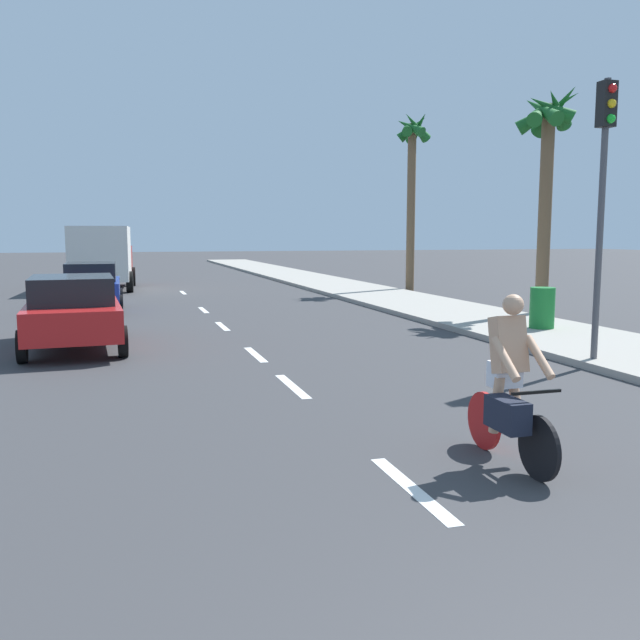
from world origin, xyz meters
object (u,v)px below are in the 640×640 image
Objects in this scene: parked_car_blue at (92,286)px; trash_bin_near at (542,308)px; cyclist at (509,389)px; delivery_truck at (102,256)px; parked_car_red at (73,310)px; palm_tree_far at (412,159)px; traffic_signal at (604,169)px; palm_tree_mid at (548,142)px.

parked_car_blue is 3.97× the size of trash_bin_near.
cyclist is 26.07m from delivery_truck.
delivery_truck is (0.32, 16.45, 0.66)m from parked_car_red.
trash_bin_near is (10.65, -17.43, -0.86)m from delivery_truck.
parked_car_blue is 9.21m from delivery_truck.
palm_tree_far is (13.00, 4.45, 4.80)m from parked_car_blue.
traffic_signal is (9.27, -12.13, 2.77)m from parked_car_blue.
delivery_truck reaches higher than cyclist.
palm_tree_far is at bearing -111.72° from cyclist.
trash_bin_near is at bearing -126.76° from cyclist.
parked_car_blue is 15.51m from traffic_signal.
palm_tree_far reaches higher than delivery_truck.
cyclist is at bearing -111.65° from palm_tree_far.
parked_car_red is 4.45× the size of trash_bin_near.
traffic_signal is at bearing -52.05° from parked_car_blue.
parked_car_red is 10.95m from traffic_signal.
parked_car_blue is at bearing 142.68° from trash_bin_near.
traffic_signal is at bearing -29.90° from parked_car_red.
traffic_signal is (-3.73, -16.58, -2.03)m from palm_tree_far.
delivery_truck is at bearing 113.11° from traffic_signal.
cyclist is at bearing -136.47° from traffic_signal.
delivery_truck is at bearing 121.42° from trash_bin_near.
trash_bin_near is (10.97, -0.98, -0.20)m from parked_car_red.
cyclist is 0.35× the size of traffic_signal.
cyclist is 23.03m from palm_tree_far.
parked_car_red is at bearing -138.28° from palm_tree_far.
parked_car_red is 0.86× the size of traffic_signal.
traffic_signal is (9.10, -21.31, 2.10)m from delivery_truck.
delivery_truck is 1.22× the size of traffic_signal.
traffic_signal is 5.12m from trash_bin_near.
cyclist is at bearing -73.55° from parked_car_blue.
parked_car_red is 7.27m from parked_car_blue.
cyclist is at bearing -77.19° from delivery_truck.
parked_car_red is 0.71× the size of delivery_truck.
cyclist is 0.29× the size of delivery_truck.
palm_tree_mid is (12.86, -5.27, 4.27)m from parked_car_blue.
palm_tree_mid reaches higher than parked_car_red.
traffic_signal is (4.58, 4.35, 2.78)m from cyclist.
cyclist is 14.52m from palm_tree_mid.
palm_tree_mid reaches higher than trash_bin_near.
palm_tree_far is 7.55× the size of trash_bin_near.
cyclist is 0.40× the size of parked_car_red.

